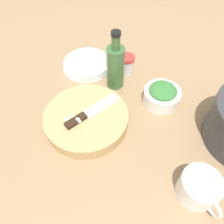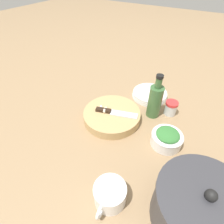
% 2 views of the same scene
% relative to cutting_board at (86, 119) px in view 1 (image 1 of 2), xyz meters
% --- Properties ---
extents(ground_plane, '(5.00, 5.00, 0.00)m').
position_rel_cutting_board_xyz_m(ground_plane, '(0.04, 0.07, -0.02)').
color(ground_plane, '#997A56').
extents(cutting_board, '(0.25, 0.25, 0.04)m').
position_rel_cutting_board_xyz_m(cutting_board, '(0.00, 0.00, 0.00)').
color(cutting_board, tan).
rests_on(cutting_board, ground_plane).
extents(chef_knife, '(0.08, 0.19, 0.01)m').
position_rel_cutting_board_xyz_m(chef_knife, '(0.00, 0.01, 0.02)').
color(chef_knife, black).
rests_on(chef_knife, cutting_board).
extents(garlic_cloves, '(0.04, 0.05, 0.02)m').
position_rel_cutting_board_xyz_m(garlic_cloves, '(0.01, -0.04, 0.03)').
color(garlic_cloves, silver).
rests_on(garlic_cloves, cutting_board).
extents(herb_bowl, '(0.12, 0.12, 0.07)m').
position_rel_cutting_board_xyz_m(herb_bowl, '(0.01, 0.25, 0.01)').
color(herb_bowl, white).
rests_on(herb_bowl, ground_plane).
extents(spice_jar, '(0.06, 0.06, 0.07)m').
position_rel_cutting_board_xyz_m(spice_jar, '(-0.17, 0.21, 0.01)').
color(spice_jar, silver).
rests_on(spice_jar, ground_plane).
extents(coffee_mug, '(0.12, 0.10, 0.07)m').
position_rel_cutting_board_xyz_m(coffee_mug, '(0.31, 0.18, 0.02)').
color(coffee_mug, white).
rests_on(coffee_mug, ground_plane).
extents(plate_stack, '(0.18, 0.18, 0.03)m').
position_rel_cutting_board_xyz_m(plate_stack, '(-0.25, 0.08, -0.01)').
color(plate_stack, white).
rests_on(plate_stack, ground_plane).
extents(oil_bottle, '(0.06, 0.06, 0.21)m').
position_rel_cutting_board_xyz_m(oil_bottle, '(-0.12, 0.15, 0.06)').
color(oil_bottle, '#3D6638').
rests_on(oil_bottle, ground_plane).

